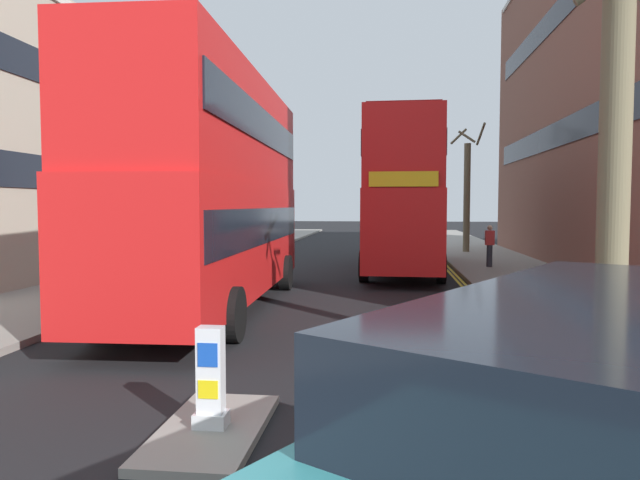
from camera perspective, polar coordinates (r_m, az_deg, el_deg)
sidewalk_right at (r=17.95m, az=21.43°, el=-4.70°), size 4.00×80.00×0.14m
sidewalk_left at (r=19.29m, az=-19.35°, el=-4.10°), size 4.00×80.00×0.14m
kerb_line_outer at (r=15.59m, az=15.80°, el=-6.04°), size 0.10×56.00×0.01m
kerb_line_inner at (r=15.56m, az=15.21°, el=-6.05°), size 0.10×56.00×0.01m
traffic_island at (r=6.86m, az=-10.58°, el=-17.88°), size 1.10×2.20×0.10m
keep_left_bollard at (r=6.67m, az=-10.64°, el=-13.42°), size 0.36×0.28×1.11m
double_decker_bus_away at (r=14.31m, az=-10.35°, el=5.36°), size 3.03×10.87×5.64m
double_decker_bus_oncoming at (r=22.48m, az=8.05°, el=4.66°), size 2.95×10.85×5.64m
pedestrian_far at (r=23.50m, az=16.27°, el=-0.48°), size 0.34×0.22×1.62m
street_tree_near at (r=30.83m, az=14.20°, el=4.53°), size 1.69×1.49×6.52m
street_tree_mid at (r=9.29m, az=26.79°, el=6.63°), size 1.66×1.78×6.47m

